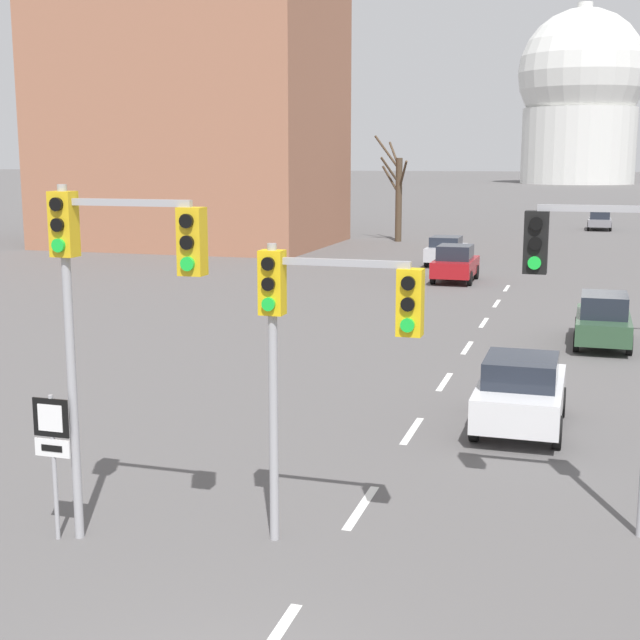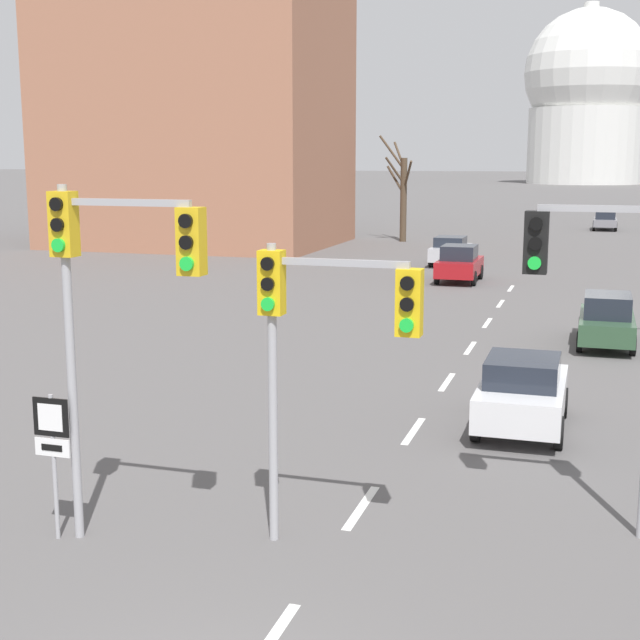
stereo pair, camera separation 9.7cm
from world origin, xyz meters
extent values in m
cube|color=silver|center=(0.00, 6.63, 0.00)|extent=(0.16, 2.00, 0.01)
cube|color=silver|center=(0.00, 11.13, 0.00)|extent=(0.16, 2.00, 0.01)
cube|color=silver|center=(0.00, 15.63, 0.00)|extent=(0.16, 2.00, 0.01)
cube|color=silver|center=(0.00, 20.13, 0.00)|extent=(0.16, 2.00, 0.01)
cube|color=silver|center=(0.00, 24.63, 0.00)|extent=(0.16, 2.00, 0.01)
cube|color=silver|center=(0.00, 29.13, 0.00)|extent=(0.16, 2.00, 0.01)
cube|color=silver|center=(0.00, 33.63, 0.00)|extent=(0.16, 2.00, 0.01)
cylinder|color=#9E9EA3|center=(-3.93, 4.18, 2.74)|extent=(0.14, 0.14, 5.47)
cube|color=gold|center=(-3.93, 4.18, 4.89)|extent=(0.36, 0.28, 0.96)
cylinder|color=black|center=(-3.93, 4.01, 5.19)|extent=(0.20, 0.06, 0.20)
cylinder|color=black|center=(-3.93, 4.01, 4.89)|extent=(0.20, 0.06, 0.20)
cylinder|color=green|center=(-3.93, 4.01, 4.59)|extent=(0.20, 0.06, 0.20)
cube|color=#9E9EA3|center=(-2.90, 4.18, 5.22)|extent=(2.05, 0.10, 0.10)
cube|color=gold|center=(-1.88, 4.18, 4.69)|extent=(0.36, 0.28, 0.96)
cylinder|color=black|center=(-1.88, 4.01, 4.99)|extent=(0.20, 0.06, 0.20)
cylinder|color=black|center=(-1.88, 4.01, 4.69)|extent=(0.20, 0.06, 0.20)
cylinder|color=green|center=(-1.88, 4.01, 4.39)|extent=(0.20, 0.06, 0.20)
cylinder|color=#9E9EA3|center=(-0.98, 5.00, 2.31)|extent=(0.14, 0.14, 4.61)
cube|color=yellow|center=(-0.98, 5.00, 4.03)|extent=(0.36, 0.28, 0.96)
cylinder|color=black|center=(-0.98, 4.83, 4.33)|extent=(0.20, 0.06, 0.20)
cylinder|color=black|center=(-0.98, 4.83, 4.03)|extent=(0.20, 0.06, 0.20)
cylinder|color=green|center=(-0.98, 4.83, 3.74)|extent=(0.20, 0.06, 0.20)
cube|color=#9E9EA3|center=(0.05, 5.00, 4.36)|extent=(2.07, 0.10, 0.10)
cube|color=yellow|center=(1.09, 5.00, 3.83)|extent=(0.36, 0.28, 0.96)
cylinder|color=black|center=(1.09, 4.83, 4.13)|extent=(0.20, 0.06, 0.20)
cylinder|color=black|center=(1.09, 4.83, 3.83)|extent=(0.20, 0.06, 0.20)
cylinder|color=green|center=(1.09, 4.83, 3.54)|extent=(0.20, 0.06, 0.20)
cube|color=#9E9EA3|center=(3.59, 6.76, 5.10)|extent=(1.79, 0.10, 0.10)
cube|color=black|center=(2.69, 6.76, 4.57)|extent=(0.36, 0.28, 0.96)
cylinder|color=black|center=(2.69, 6.59, 4.87)|extent=(0.20, 0.06, 0.20)
cylinder|color=black|center=(2.69, 6.59, 4.57)|extent=(0.20, 0.06, 0.20)
cylinder|color=green|center=(2.69, 6.59, 4.27)|extent=(0.20, 0.06, 0.20)
cylinder|color=#9E9EA3|center=(-4.22, 4.03, 1.16)|extent=(0.07, 0.07, 2.31)
cube|color=black|center=(-4.22, 4.01, 1.96)|extent=(0.60, 0.03, 0.60)
cube|color=white|center=(-4.22, 3.99, 1.96)|extent=(0.42, 0.01, 0.42)
cube|color=white|center=(-4.22, 4.01, 1.48)|extent=(0.60, 0.03, 0.28)
cube|color=black|center=(-4.22, 3.99, 1.48)|extent=(0.36, 0.01, 0.10)
cube|color=#2D4C33|center=(4.04, 21.80, 0.65)|extent=(1.64, 4.20, 0.66)
cube|color=#1E232D|center=(4.04, 21.59, 1.32)|extent=(1.39, 2.01, 0.69)
cylinder|color=black|center=(3.27, 23.10, 0.32)|extent=(0.18, 0.64, 0.64)
cylinder|color=black|center=(4.81, 23.10, 0.32)|extent=(0.18, 0.64, 0.64)
cylinder|color=black|center=(3.27, 20.50, 0.32)|extent=(0.18, 0.64, 0.64)
cylinder|color=black|center=(4.81, 20.50, 0.32)|extent=(0.18, 0.64, 0.64)
cube|color=silver|center=(2.22, 12.02, 0.70)|extent=(1.78, 3.84, 0.72)
cube|color=#1E232D|center=(2.22, 11.83, 1.35)|extent=(1.51, 1.84, 0.57)
cylinder|color=black|center=(1.38, 13.21, 0.34)|extent=(0.18, 0.68, 0.68)
cylinder|color=black|center=(3.06, 13.21, 0.34)|extent=(0.18, 0.68, 0.68)
cylinder|color=black|center=(1.38, 10.83, 0.34)|extent=(0.18, 0.68, 0.68)
cylinder|color=black|center=(3.06, 10.83, 0.34)|extent=(0.18, 0.68, 0.68)
cube|color=maroon|center=(-2.59, 35.18, 0.72)|extent=(1.83, 3.95, 0.74)
cube|color=#1E232D|center=(-2.59, 34.98, 1.43)|extent=(1.56, 1.90, 0.68)
cylinder|color=black|center=(-3.45, 36.41, 0.35)|extent=(0.18, 0.70, 0.70)
cylinder|color=black|center=(-1.72, 36.41, 0.35)|extent=(0.18, 0.70, 0.70)
cylinder|color=black|center=(-3.45, 33.96, 0.35)|extent=(0.18, 0.70, 0.70)
cylinder|color=black|center=(-1.72, 33.96, 0.35)|extent=(0.18, 0.70, 0.70)
cube|color=slate|center=(4.25, 69.95, 0.64)|extent=(1.82, 4.17, 0.58)
cube|color=#1E232D|center=(4.25, 69.74, 1.27)|extent=(1.54, 2.00, 0.69)
cylinder|color=black|center=(3.39, 71.24, 0.35)|extent=(0.18, 0.70, 0.70)
cylinder|color=black|center=(5.11, 71.24, 0.35)|extent=(0.18, 0.70, 0.70)
cylinder|color=black|center=(3.39, 68.66, 0.35)|extent=(0.18, 0.70, 0.70)
cylinder|color=black|center=(5.11, 68.66, 0.35)|extent=(0.18, 0.70, 0.70)
cube|color=#B7B7BC|center=(-4.05, 41.80, 0.70)|extent=(1.85, 4.09, 0.73)
cube|color=#1E232D|center=(-4.05, 41.59, 1.33)|extent=(1.57, 1.97, 0.54)
cylinder|color=black|center=(-4.93, 43.07, 0.33)|extent=(0.18, 0.66, 0.66)
cylinder|color=black|center=(-3.18, 43.07, 0.33)|extent=(0.18, 0.66, 0.66)
cylinder|color=black|center=(-4.93, 40.53, 0.33)|extent=(0.18, 0.66, 0.66)
cylinder|color=black|center=(-3.18, 40.53, 0.33)|extent=(0.18, 0.66, 0.66)
cylinder|color=#473828|center=(-9.53, 54.94, 2.93)|extent=(0.46, 0.46, 5.86)
cylinder|color=#473828|center=(-10.02, 55.48, 6.13)|extent=(1.07, 1.28, 1.78)
cylinder|color=#473828|center=(-10.10, 54.51, 5.01)|extent=(1.24, 1.05, 1.88)
cylinder|color=#473828|center=(-10.43, 55.06, 6.23)|extent=(1.94, 0.42, 2.42)
cylinder|color=#473828|center=(-9.10, 54.24, 4.71)|extent=(0.93, 1.56, 2.00)
cylinder|color=#473828|center=(-10.12, 54.96, 4.32)|extent=(1.33, 0.21, 2.01)
cylinder|color=silver|center=(0.00, 209.92, 8.54)|extent=(25.61, 25.61, 17.07)
sphere|color=silver|center=(0.00, 209.92, 24.90)|extent=(28.46, 28.46, 28.46)
cylinder|color=silver|center=(0.00, 209.92, 37.71)|extent=(3.41, 3.41, 4.98)
cube|color=#9E664C|center=(-22.33, 49.02, 14.21)|extent=(18.00, 14.00, 28.42)
camera|label=1|loc=(3.46, -7.27, 5.85)|focal=50.00mm
camera|label=2|loc=(3.56, -7.24, 5.85)|focal=50.00mm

